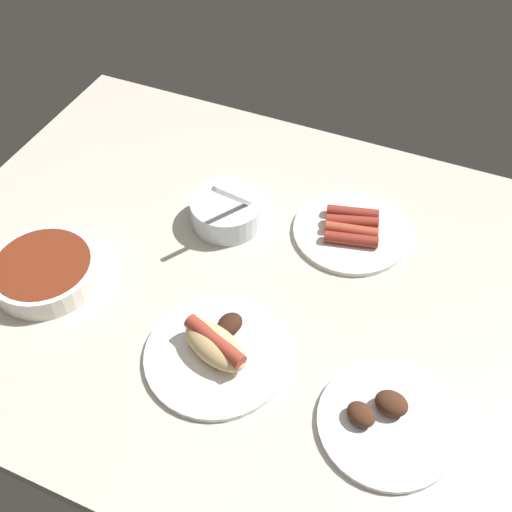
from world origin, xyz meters
TOP-DOWN VIEW (x-y plane):
  - ground_plane at (0.00, 0.00)cm, footprint 120.00×90.00cm
  - plate_grilled_meat at (28.82, -17.62)cm, footprint 20.33×20.33cm
  - bowl_chili at (-32.66, -14.52)cm, footprint 18.33×18.33cm
  - bowl_coleslaw at (-9.89, 11.04)cm, footprint 13.61×14.03cm
  - plate_sausages at (12.71, 17.23)cm, footprint 21.59×21.59cm
  - plate_hotdog_assembled at (1.38, -16.86)cm, footprint 22.71×22.71cm

SIDE VIEW (x-z plane):
  - ground_plane at x=0.00cm, z-range -3.00..0.00cm
  - plate_grilled_meat at x=28.82cm, z-range -1.10..2.81cm
  - plate_sausages at x=12.71cm, z-range -0.64..2.49cm
  - plate_hotdog_assembled at x=1.38cm, z-range -1.04..4.57cm
  - bowl_chili at x=-32.66cm, z-range 0.23..4.53cm
  - bowl_coleslaw at x=-9.89cm, z-range -4.39..10.17cm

